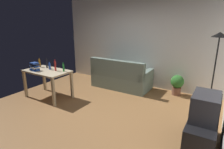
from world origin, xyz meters
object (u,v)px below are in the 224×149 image
object	(u,v)px
desk	(47,74)
bottle_amber	(40,63)
book_stack	(35,67)
bottle_blue	(50,66)
tv	(206,107)
potted_plant	(177,84)
bottle_dark	(47,63)
couch	(121,78)
torchiere_lamp	(217,52)
tv_stand	(202,132)
bottle_green	(64,68)
bottle_red	(55,66)

from	to	relation	value
desk	bottle_amber	xyz separation A→B (m)	(-0.46, 0.15, 0.22)
bottle_amber	book_stack	world-z (taller)	bottle_amber
desk	bottle_blue	xyz separation A→B (m)	(-0.01, 0.11, 0.19)
bottle_blue	tv	bearing A→B (deg)	-2.35
potted_plant	bottle_dark	size ratio (longest dim) A/B	2.00
desk	couch	bearing A→B (deg)	53.49
couch	bottle_dark	xyz separation A→B (m)	(-1.51, -1.48, 0.58)
potted_plant	torchiere_lamp	bearing A→B (deg)	-43.26
bottle_amber	couch	bearing A→B (deg)	41.29
bottle_blue	bottle_dark	bearing A→B (deg)	157.86
book_stack	tv_stand	bearing A→B (deg)	1.87
bottle_amber	bottle_dark	distance (m)	0.24
tv_stand	torchiere_lamp	world-z (taller)	torchiere_lamp
bottle_blue	bottle_amber	bearing A→B (deg)	175.40
bottle_dark	bottle_green	xyz separation A→B (m)	(0.67, -0.03, -0.03)
bottle_blue	bottle_red	world-z (taller)	bottle_red
tv	bottle_dark	xyz separation A→B (m)	(-4.02, 0.24, 0.19)
bottle_green	bottle_dark	bearing A→B (deg)	177.10
couch	potted_plant	bearing A→B (deg)	-169.08
bottle_dark	book_stack	xyz separation A→B (m)	(-0.02, -0.37, -0.03)
torchiere_lamp	bottle_green	xyz separation A→B (m)	(-3.34, -1.00, -0.55)
potted_plant	bottle_blue	world-z (taller)	bottle_blue
torchiere_lamp	bottle_red	xyz separation A→B (m)	(-3.57, -1.07, -0.52)
tv	bottle_amber	bearing A→B (deg)	87.42
couch	book_stack	bearing A→B (deg)	50.42
bottle_red	bottle_amber	bearing A→B (deg)	176.05
bottle_dark	bottle_red	world-z (taller)	bottle_red
bottle_blue	bottle_red	bearing A→B (deg)	-2.69
torchiere_lamp	potted_plant	size ratio (longest dim) A/B	3.18
tv_stand	tv	bearing A→B (deg)	-90.00
torchiere_lamp	tv_stand	bearing A→B (deg)	-90.00
couch	potted_plant	distance (m)	1.65
tv	bottle_dark	size ratio (longest dim) A/B	2.11
bottle_red	book_stack	xyz separation A→B (m)	(-0.47, -0.28, -0.03)
bottle_green	potted_plant	bearing A→B (deg)	36.64
potted_plant	couch	bearing A→B (deg)	-169.08
bottle_amber	bottle_red	world-z (taller)	bottle_red
tv	torchiere_lamp	bearing A→B (deg)	0.17
tv_stand	book_stack	size ratio (longest dim) A/B	4.17
couch	tv	world-z (taller)	same
bottle_blue	book_stack	bearing A→B (deg)	-129.35
couch	bottle_green	world-z (taller)	bottle_green
potted_plant	bottle_amber	distance (m)	3.88
bottle_red	potted_plant	bearing A→B (deg)	35.15
bottle_red	bottle_green	size ratio (longest dim) A/B	1.27
potted_plant	tv	bearing A→B (deg)	-66.55
bottle_green	couch	bearing A→B (deg)	60.98
couch	bottle_red	xyz separation A→B (m)	(-1.07, -1.58, 0.58)
potted_plant	bottle_green	xyz separation A→B (m)	(-2.46, -1.83, 0.53)
desk	potted_plant	world-z (taller)	desk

